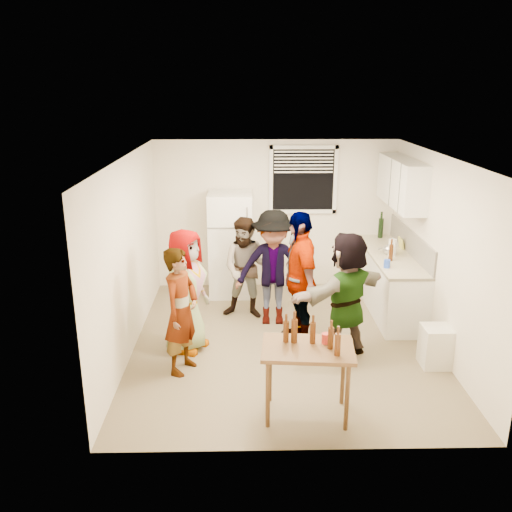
{
  "coord_description": "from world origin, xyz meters",
  "views": [
    {
      "loc": [
        -0.52,
        -6.62,
        3.34
      ],
      "look_at": [
        -0.37,
        0.29,
        1.15
      ],
      "focal_mm": 38.0,
      "sensor_mm": 36.0,
      "label": 1
    }
  ],
  "objects_px": {
    "refrigerator": "(231,244)",
    "guest_grey": "(188,348)",
    "kettle": "(389,255)",
    "trash_bin": "(436,347)",
    "wine_bottle": "(380,238)",
    "red_cup": "(325,343)",
    "serving_table": "(306,414)",
    "beer_bottle_table": "(294,342)",
    "guest_stripe": "(184,369)",
    "guest_orange": "(343,354)",
    "beer_bottle_counter": "(390,261)",
    "guest_back_right": "(273,322)",
    "blue_cup": "(387,268)",
    "guest_black": "(298,341)",
    "guest_back_left": "(247,316)"
  },
  "relations": [
    {
      "from": "beer_bottle_table",
      "to": "guest_grey",
      "type": "relative_size",
      "value": 0.16
    },
    {
      "from": "guest_back_left",
      "to": "beer_bottle_table",
      "type": "bearing_deg",
      "value": -68.18
    },
    {
      "from": "beer_bottle_table",
      "to": "guest_stripe",
      "type": "relative_size",
      "value": 0.16
    },
    {
      "from": "beer_bottle_counter",
      "to": "blue_cup",
      "type": "height_order",
      "value": "beer_bottle_counter"
    },
    {
      "from": "refrigerator",
      "to": "beer_bottle_table",
      "type": "bearing_deg",
      "value": -77.85
    },
    {
      "from": "beer_bottle_counter",
      "to": "guest_orange",
      "type": "xyz_separation_m",
      "value": [
        -0.85,
        -1.15,
        -0.9
      ]
    },
    {
      "from": "refrigerator",
      "to": "wine_bottle",
      "type": "distance_m",
      "value": 2.51
    },
    {
      "from": "refrigerator",
      "to": "serving_table",
      "type": "relative_size",
      "value": 1.82
    },
    {
      "from": "trash_bin",
      "to": "refrigerator",
      "type": "bearing_deg",
      "value": 135.74
    },
    {
      "from": "refrigerator",
      "to": "guest_grey",
      "type": "height_order",
      "value": "refrigerator"
    },
    {
      "from": "guest_stripe",
      "to": "refrigerator",
      "type": "bearing_deg",
      "value": 12.13
    },
    {
      "from": "blue_cup",
      "to": "guest_back_right",
      "type": "bearing_deg",
      "value": 172.88
    },
    {
      "from": "red_cup",
      "to": "guest_stripe",
      "type": "bearing_deg",
      "value": 150.57
    },
    {
      "from": "guest_back_left",
      "to": "guest_orange",
      "type": "height_order",
      "value": "guest_back_left"
    },
    {
      "from": "guest_grey",
      "to": "guest_black",
      "type": "relative_size",
      "value": 0.9
    },
    {
      "from": "guest_grey",
      "to": "guest_back_right",
      "type": "bearing_deg",
      "value": -30.01
    },
    {
      "from": "wine_bottle",
      "to": "red_cup",
      "type": "height_order",
      "value": "wine_bottle"
    },
    {
      "from": "blue_cup",
      "to": "guest_stripe",
      "type": "bearing_deg",
      "value": -156.69
    },
    {
      "from": "serving_table",
      "to": "guest_black",
      "type": "distance_m",
      "value": 1.73
    },
    {
      "from": "blue_cup",
      "to": "guest_stripe",
      "type": "relative_size",
      "value": 0.08
    },
    {
      "from": "wine_bottle",
      "to": "guest_grey",
      "type": "relative_size",
      "value": 0.2
    },
    {
      "from": "guest_stripe",
      "to": "guest_orange",
      "type": "distance_m",
      "value": 2.06
    },
    {
      "from": "trash_bin",
      "to": "guest_stripe",
      "type": "relative_size",
      "value": 0.33
    },
    {
      "from": "kettle",
      "to": "guest_back_right",
      "type": "distance_m",
      "value": 2.02
    },
    {
      "from": "serving_table",
      "to": "guest_back_right",
      "type": "height_order",
      "value": "serving_table"
    },
    {
      "from": "beer_bottle_table",
      "to": "kettle",
      "type": "bearing_deg",
      "value": 57.95
    },
    {
      "from": "red_cup",
      "to": "guest_grey",
      "type": "bearing_deg",
      "value": 137.25
    },
    {
      "from": "refrigerator",
      "to": "guest_grey",
      "type": "distance_m",
      "value": 2.23
    },
    {
      "from": "serving_table",
      "to": "beer_bottle_table",
      "type": "distance_m",
      "value": 0.81
    },
    {
      "from": "kettle",
      "to": "trash_bin",
      "type": "bearing_deg",
      "value": -75.41
    },
    {
      "from": "beer_bottle_table",
      "to": "guest_stripe",
      "type": "distance_m",
      "value": 1.72
    },
    {
      "from": "kettle",
      "to": "serving_table",
      "type": "distance_m",
      "value": 3.29
    },
    {
      "from": "guest_black",
      "to": "guest_orange",
      "type": "relative_size",
      "value": 1.1
    },
    {
      "from": "guest_back_left",
      "to": "guest_black",
      "type": "height_order",
      "value": "guest_back_left"
    },
    {
      "from": "beer_bottle_counter",
      "to": "guest_back_right",
      "type": "bearing_deg",
      "value": -175.95
    },
    {
      "from": "kettle",
      "to": "beer_bottle_counter",
      "type": "bearing_deg",
      "value": -91.19
    },
    {
      "from": "beer_bottle_table",
      "to": "guest_black",
      "type": "relative_size",
      "value": 0.14
    },
    {
      "from": "red_cup",
      "to": "guest_black",
      "type": "distance_m",
      "value": 1.83
    },
    {
      "from": "kettle",
      "to": "beer_bottle_table",
      "type": "relative_size",
      "value": 0.92
    },
    {
      "from": "guest_stripe",
      "to": "guest_orange",
      "type": "relative_size",
      "value": 0.95
    },
    {
      "from": "guest_stripe",
      "to": "guest_orange",
      "type": "height_order",
      "value": "guest_orange"
    },
    {
      "from": "blue_cup",
      "to": "serving_table",
      "type": "bearing_deg",
      "value": -121.92
    },
    {
      "from": "guest_stripe",
      "to": "guest_orange",
      "type": "xyz_separation_m",
      "value": [
        2.03,
        0.35,
        0.0
      ]
    },
    {
      "from": "wine_bottle",
      "to": "serving_table",
      "type": "height_order",
      "value": "wine_bottle"
    },
    {
      "from": "refrigerator",
      "to": "guest_black",
      "type": "relative_size",
      "value": 0.94
    },
    {
      "from": "beer_bottle_counter",
      "to": "guest_stripe",
      "type": "xyz_separation_m",
      "value": [
        -2.88,
        -1.5,
        -0.9
      ]
    },
    {
      "from": "kettle",
      "to": "guest_stripe",
      "type": "relative_size",
      "value": 0.15
    },
    {
      "from": "serving_table",
      "to": "beer_bottle_table",
      "type": "relative_size",
      "value": 3.67
    },
    {
      "from": "blue_cup",
      "to": "guest_grey",
      "type": "height_order",
      "value": "blue_cup"
    },
    {
      "from": "serving_table",
      "to": "red_cup",
      "type": "height_order",
      "value": "red_cup"
    }
  ]
}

